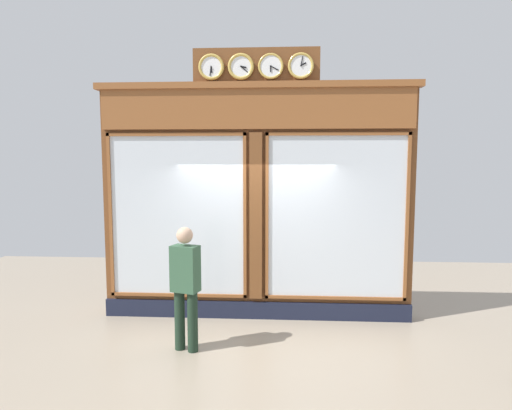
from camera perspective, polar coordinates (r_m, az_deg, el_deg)
name	(u,v)px	position (r m, az deg, el deg)	size (l,w,h in m)	color
shop_facade	(256,200)	(7.09, 0.06, 0.60)	(5.06, 0.42, 4.29)	brown
pedestrian	(185,283)	(6.03, -9.14, -9.99)	(0.41, 0.32, 1.69)	#1C2F21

